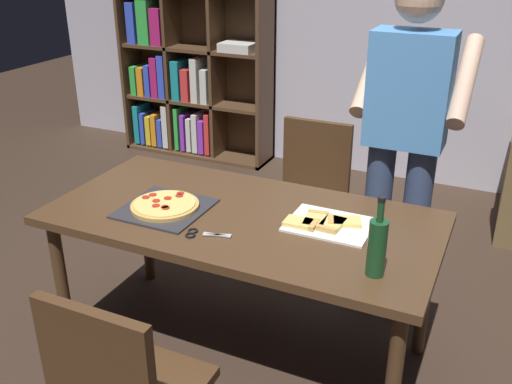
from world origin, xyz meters
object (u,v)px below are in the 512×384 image
Objects in this scene: dining_table at (242,229)px; wine_bottle at (377,246)px; kitchen_scissors at (201,234)px; chair_far_side at (310,188)px; pepperoni_pizza_on_tray at (165,206)px; person_serving_pizza at (405,134)px; bookshelf at (189,48)px.

wine_bottle is at bearing -19.69° from dining_table.
wine_bottle is 0.75m from kitchen_scissors.
pepperoni_pizza_on_tray is at bearing -108.64° from chair_far_side.
wine_bottle is (0.66, -0.24, 0.19)m from dining_table.
pepperoni_pizza_on_tray is at bearing 152.00° from kitchen_scissors.
dining_table is 0.73m from wine_bottle.
kitchen_scissors is (-0.74, -0.01, -0.11)m from wine_bottle.
wine_bottle is at bearing -83.71° from person_serving_pizza.
dining_table is at bearing 16.31° from pepperoni_pizza_on_tray.
dining_table is 1.00× the size of person_serving_pizza.
bookshelf is (-1.69, 1.46, 0.46)m from chair_far_side.
chair_far_side is at bearing 90.00° from dining_table.
chair_far_side is 0.51× the size of person_serving_pizza.
bookshelf is 3.51m from wine_bottle.
dining_table is 0.27m from kitchen_scissors.
chair_far_side is 2.85× the size of wine_bottle.
chair_far_side is at bearing 158.57° from person_serving_pizza.
chair_far_side is 0.46× the size of bookshelf.
dining_table is 5.54× the size of wine_bottle.
dining_table is 0.95m from person_serving_pizza.
dining_table is 2.93m from bookshelf.
chair_far_side is (0.00, 0.92, -0.16)m from dining_table.
pepperoni_pizza_on_tray is (-0.34, -0.10, 0.09)m from dining_table.
person_serving_pizza reaches higher than pepperoni_pizza_on_tray.
bookshelf is (-1.69, 2.37, 0.30)m from dining_table.
person_serving_pizza is at bearing 51.11° from dining_table.
wine_bottle is (2.35, -2.61, -0.10)m from bookshelf.
bookshelf reaches higher than wine_bottle.
chair_far_side reaches higher than dining_table.
chair_far_side is at bearing -40.88° from bookshelf.
chair_far_side reaches higher than pepperoni_pizza_on_tray.
bookshelf reaches higher than chair_far_side.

